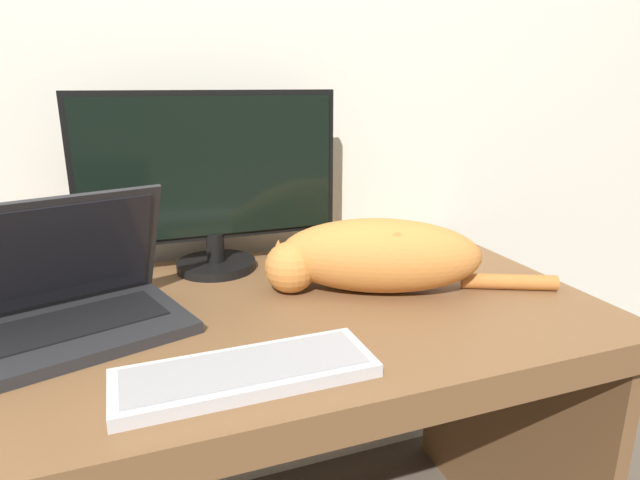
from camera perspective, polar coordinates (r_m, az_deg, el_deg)
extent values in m
cube|color=silver|center=(1.36, -12.53, 23.59)|extent=(6.40, 0.06, 2.60)
cube|color=brown|center=(1.04, -7.01, -8.97)|extent=(1.31, 0.71, 0.06)
cube|color=brown|center=(1.47, 18.98, -17.49)|extent=(0.04, 0.65, 0.65)
cylinder|color=black|center=(1.25, -11.00, -2.62)|extent=(0.18, 0.18, 0.02)
cylinder|color=black|center=(1.24, -11.10, -0.77)|extent=(0.04, 0.04, 0.07)
cube|color=black|center=(1.20, -11.63, 7.65)|extent=(0.57, 0.02, 0.33)
cube|color=black|center=(1.19, -11.54, 7.58)|extent=(0.55, 0.01, 0.30)
cube|color=#232326|center=(1.00, -24.24, -8.78)|extent=(0.40, 0.33, 0.02)
cube|color=black|center=(1.01, -24.52, -7.90)|extent=(0.31, 0.21, 0.00)
cube|color=#232326|center=(1.03, -25.98, -1.34)|extent=(0.36, 0.20, 0.22)
cube|color=black|center=(1.02, -25.91, -1.52)|extent=(0.32, 0.18, 0.19)
cube|color=#BCBCC1|center=(0.80, -7.89, -13.87)|extent=(0.38, 0.13, 0.02)
cube|color=#939397|center=(0.80, -7.93, -13.18)|extent=(0.35, 0.11, 0.00)
ellipsoid|color=#C67A38|center=(1.09, 6.37, -1.65)|extent=(0.44, 0.31, 0.15)
ellipsoid|color=#AD662D|center=(1.08, 7.52, 0.43)|extent=(0.22, 0.18, 0.06)
sphere|color=#C67A38|center=(1.09, -3.16, -2.91)|extent=(0.11, 0.11, 0.11)
cone|color=#AD662D|center=(1.08, -4.46, -0.70)|extent=(0.04, 0.04, 0.03)
cone|color=#AD662D|center=(1.07, -1.93, -0.75)|extent=(0.04, 0.04, 0.03)
cylinder|color=#AD662D|center=(1.18, 19.51, -4.23)|extent=(0.19, 0.11, 0.03)
cube|color=gold|center=(1.30, 4.27, -0.68)|extent=(0.06, 0.06, 0.06)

